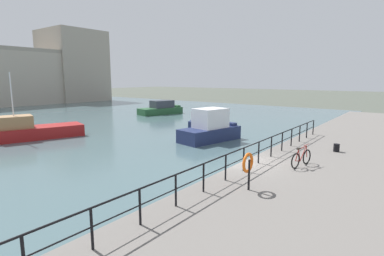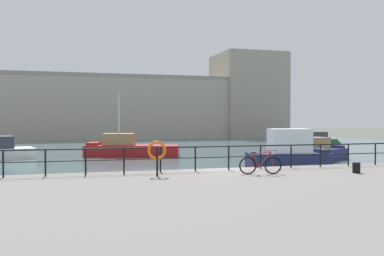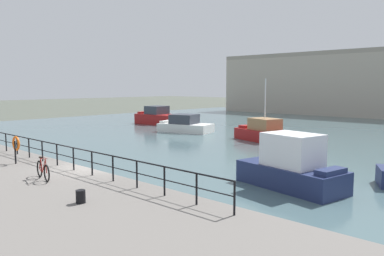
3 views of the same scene
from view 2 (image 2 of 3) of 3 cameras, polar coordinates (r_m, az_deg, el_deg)
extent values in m
plane|color=#4C5147|center=(20.13, 4.06, -8.27)|extent=(240.00, 240.00, 0.00)
cube|color=#476066|center=(49.44, -8.02, -2.67)|extent=(80.00, 60.00, 0.01)
cube|color=slate|center=(14.21, 13.21, -10.13)|extent=(56.00, 13.00, 1.05)
cube|color=#A89E8E|center=(74.99, -10.75, 2.41)|extent=(62.19, 10.54, 9.91)
cube|color=gray|center=(81.43, 7.38, 4.24)|extent=(11.40, 11.60, 15.37)
cube|color=gray|center=(70.37, -10.40, 6.82)|extent=(62.19, 0.60, 0.70)
cube|color=#23512D|center=(48.38, 15.09, -2.23)|extent=(6.66, 3.92, 0.91)
cube|color=#333842|center=(48.42, 15.46, -1.08)|extent=(3.43, 2.70, 1.03)
cube|color=#23512D|center=(49.14, 18.04, -1.53)|extent=(1.15, 1.81, 0.24)
cube|color=navy|center=(29.10, 12.57, -4.28)|extent=(5.62, 3.24, 1.09)
cube|color=silver|center=(29.03, 12.73, -1.65)|extent=(2.86, 2.37, 1.58)
cube|color=navy|center=(29.78, 16.66, -2.89)|extent=(0.93, 1.67, 0.24)
cube|color=maroon|center=(38.46, -7.89, -3.00)|extent=(8.54, 4.82, 1.00)
cube|color=#997047|center=(38.61, -9.62, -1.48)|extent=(3.08, 2.59, 1.04)
cube|color=maroon|center=(39.12, -12.86, -2.04)|extent=(1.46, 1.96, 0.24)
cylinder|color=silver|center=(38.57, -9.64, 1.92)|extent=(0.10, 0.10, 3.54)
cube|color=navy|center=(35.79, 16.66, -3.43)|extent=(5.65, 4.00, 0.91)
cube|color=#997047|center=(35.28, 16.21, -1.96)|extent=(2.09, 1.99, 0.97)
cube|color=navy|center=(37.70, 18.48, -2.33)|extent=(1.14, 1.44, 0.24)
cylinder|color=black|center=(18.16, -23.69, -4.39)|extent=(0.07, 0.07, 1.05)
cylinder|color=black|center=(18.02, -18.81, -4.40)|extent=(0.07, 0.07, 1.05)
cylinder|color=black|center=(18.00, -13.88, -4.37)|extent=(0.07, 0.07, 1.05)
cylinder|color=black|center=(18.13, -8.99, -4.31)|extent=(0.07, 0.07, 1.05)
cylinder|color=black|center=(18.37, -4.19, -4.23)|extent=(0.07, 0.07, 1.05)
cylinder|color=black|center=(18.75, 0.44, -4.12)|extent=(0.07, 0.07, 1.05)
cylinder|color=black|center=(19.24, 4.87, -3.99)|extent=(0.07, 0.07, 1.05)
cylinder|color=black|center=(19.84, 9.05, -3.84)|extent=(0.07, 0.07, 1.05)
cylinder|color=black|center=(20.54, 12.96, -3.69)|extent=(0.07, 0.07, 1.05)
cylinder|color=black|center=(21.32, 16.60, -3.53)|extent=(0.07, 0.07, 1.05)
cylinder|color=black|center=(22.19, 19.97, -3.37)|extent=(0.07, 0.07, 1.05)
cylinder|color=black|center=(23.13, 23.07, -3.21)|extent=(0.07, 0.07, 1.05)
cylinder|color=black|center=(18.71, 0.44, -2.52)|extent=(21.61, 0.06, 0.06)
cylinder|color=black|center=(18.74, 0.44, -3.96)|extent=(21.61, 0.04, 0.04)
torus|color=black|center=(18.00, 10.66, -4.89)|extent=(0.72, 0.19, 0.72)
torus|color=black|center=(17.74, 7.39, -4.97)|extent=(0.72, 0.19, 0.72)
cylinder|color=maroon|center=(17.88, 9.54, -4.15)|extent=(0.55, 0.14, 0.66)
cylinder|color=maroon|center=(17.79, 8.41, -4.29)|extent=(0.24, 0.08, 0.58)
cylinder|color=maroon|center=(17.83, 9.23, -3.25)|extent=(0.72, 0.17, 0.11)
cylinder|color=maroon|center=(17.79, 8.06, -5.08)|extent=(0.43, 0.12, 0.12)
cylinder|color=maroon|center=(17.74, 7.74, -4.17)|extent=(0.26, 0.08, 0.51)
cylinder|color=maroon|center=(17.95, 10.50, -4.00)|extent=(0.14, 0.06, 0.57)
cube|color=black|center=(17.74, 8.10, -3.25)|extent=(0.23, 0.13, 0.05)
cylinder|color=maroon|center=(17.91, 10.34, -2.96)|extent=(0.52, 0.12, 0.02)
cylinder|color=black|center=(19.38, 20.90, -4.93)|extent=(0.32, 0.32, 0.44)
cylinder|color=black|center=(17.11, -4.62, -4.46)|extent=(0.08, 0.08, 1.15)
torus|color=orange|center=(17.13, -4.66, -2.95)|extent=(0.75, 0.11, 0.75)
camera|label=1|loc=(13.68, -43.56, 8.47)|focal=27.95mm
camera|label=3|loc=(24.51, 53.14, 4.56)|focal=36.09mm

